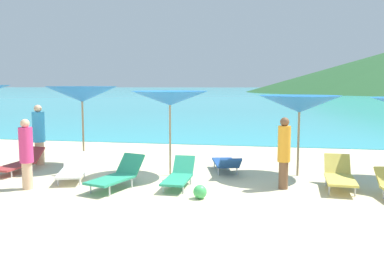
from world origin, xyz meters
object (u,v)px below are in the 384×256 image
umbrella_1 (82,94)px  lounge_chair_2 (226,163)px  lounge_chair_4 (72,169)px  beachgoer_0 (26,152)px  beachgoer_3 (284,151)px  lounge_chair_3 (117,175)px  beachgoer_2 (39,133)px  beach_ball (200,192)px  umbrella_3 (299,104)px  lounge_chair_6 (179,175)px  umbrella_2 (170,98)px  lounge_chair_1 (20,163)px  lounge_chair_5 (339,175)px

umbrella_1 → lounge_chair_2: (4.19, -0.09, -1.84)m
lounge_chair_4 → umbrella_1: bearing=87.6°
beachgoer_0 → beachgoer_3: (5.78, 1.10, 0.03)m
lounge_chair_3 → beachgoer_2: (-3.31, 2.19, 0.63)m
lounge_chair_2 → beachgoer_2: size_ratio=1.01×
beach_ball → lounge_chair_3: bearing=167.1°
umbrella_1 → umbrella_3: bearing=-0.6°
lounge_chair_6 → beach_ball: (0.65, -0.91, -0.12)m
beachgoer_2 → beachgoer_3: (7.08, -1.51, -0.06)m
lounge_chair_6 → beachgoer_3: bearing=6.2°
lounge_chair_3 → beachgoer_3: 3.88m
lounge_chair_4 → beachgoer_0: bearing=-139.5°
umbrella_1 → beachgoer_2: size_ratio=1.30×
umbrella_2 → lounge_chair_1: 4.56m
umbrella_3 → lounge_chair_6: size_ratio=1.40×
beachgoer_0 → beachgoer_2: bearing=-120.5°
umbrella_1 → lounge_chair_3: 3.38m
lounge_chair_2 → lounge_chair_5: size_ratio=1.17×
beachgoer_2 → beach_ball: (5.33, -2.65, -0.80)m
beachgoer_0 → beachgoer_3: beachgoer_3 is taller
lounge_chair_3 → beachgoer_0: beachgoer_0 is taller
lounge_chair_5 → beachgoer_3: bearing=-165.3°
lounge_chair_2 → lounge_chair_4: 4.02m
umbrella_2 → lounge_chair_5: bearing=-8.4°
lounge_chair_1 → lounge_chair_4: 1.98m
lounge_chair_1 → lounge_chair_3: bearing=-17.0°
beachgoer_2 → beachgoer_3: beachgoer_2 is taller
umbrella_1 → umbrella_2: (2.76, -0.63, -0.08)m
lounge_chair_6 → beachgoer_0: (-3.38, -0.87, 0.59)m
lounge_chair_2 → lounge_chair_5: bearing=142.8°
lounge_chair_3 → beach_ball: bearing=4.1°
lounge_chair_2 → beachgoer_0: beachgoer_0 is taller
umbrella_3 → lounge_chair_4: 6.04m
umbrella_2 → lounge_chair_3: 2.47m
lounge_chair_5 → beachgoer_2: size_ratio=0.86×
umbrella_1 → beachgoer_0: umbrella_1 is taller
lounge_chair_4 → lounge_chair_1: bearing=143.6°
lounge_chair_1 → lounge_chair_5: bearing=0.9°
umbrella_3 → beachgoer_2: umbrella_3 is taller
umbrella_3 → umbrella_2: bearing=-170.3°
umbrella_2 → lounge_chair_3: (-0.89, -1.53, -1.72)m
lounge_chair_6 → lounge_chair_1: bearing=171.8°
umbrella_3 → beachgoer_3: 1.80m
umbrella_1 → beachgoer_0: 2.88m
umbrella_3 → lounge_chair_4: size_ratio=1.40×
lounge_chair_1 → lounge_chair_4: (1.89, -0.61, 0.02)m
lounge_chair_5 → umbrella_3: bearing=129.2°
beachgoer_0 → umbrella_2: bearing=157.1°
lounge_chair_1 → beachgoer_0: size_ratio=1.06×
umbrella_3 → beachgoer_3: bearing=-106.9°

